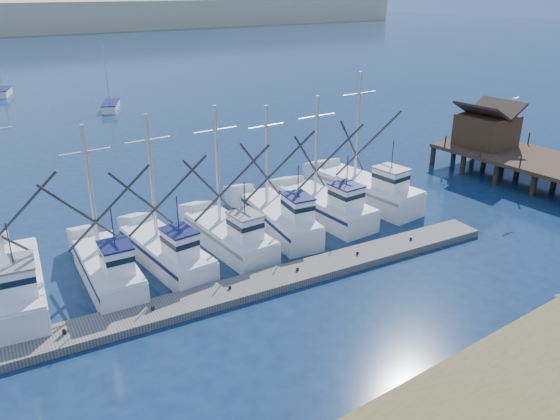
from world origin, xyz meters
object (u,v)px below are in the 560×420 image
object	(u,v)px
timber_pier	(523,148)
sailboat_far	(3,92)
sailboat_near	(111,106)
floating_dock	(248,287)

from	to	relation	value
timber_pier	sailboat_far	xyz separation A→B (m)	(-27.68, 64.36, -2.06)
timber_pier	sailboat_far	bearing A→B (deg)	113.27
sailboat_near	sailboat_far	world-z (taller)	same
timber_pier	floating_dock	bearing A→B (deg)	-174.82
floating_dock	sailboat_near	distance (m)	49.20
timber_pier	sailboat_near	xyz separation A→B (m)	(-18.34, 45.74, -2.07)
timber_pier	sailboat_near	size ratio (longest dim) A/B	2.47
sailboat_near	sailboat_far	size ratio (longest dim) A/B	1.00
floating_dock	sailboat_near	bearing A→B (deg)	85.02
floating_dock	timber_pier	xyz separation A→B (m)	(27.88, 2.53, 2.36)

